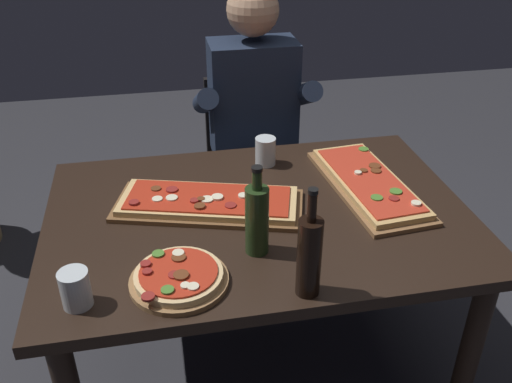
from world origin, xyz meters
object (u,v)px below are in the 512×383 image
at_px(pizza_rectangular_left, 368,183).
at_px(tumbler_near_camera, 76,291).
at_px(pizza_round_far, 179,277).
at_px(seated_diner, 255,121).
at_px(wine_bottle_dark, 309,255).
at_px(diner_chair, 250,160).
at_px(pizza_rectangular_front, 208,203).
at_px(tumbler_far_side, 265,153).
at_px(oil_bottle_amber, 257,218).
at_px(dining_table, 259,235).

height_order(pizza_rectangular_left, tumbler_near_camera, tumbler_near_camera).
distance_m(pizza_round_far, seated_diner, 1.13).
distance_m(tumbler_near_camera, seated_diner, 1.28).
xyz_separation_m(wine_bottle_dark, diner_chair, (0.08, 1.27, -0.38)).
relative_size(pizza_rectangular_left, diner_chair, 0.70).
bearing_deg(seated_diner, pizza_rectangular_front, -113.13).
xyz_separation_m(tumbler_near_camera, tumbler_far_side, (0.65, 0.68, 0.00)).
bearing_deg(tumbler_far_side, pizza_round_far, -120.41).
xyz_separation_m(oil_bottle_amber, diner_chair, (0.18, 1.06, -0.37)).
bearing_deg(pizza_rectangular_front, pizza_rectangular_left, 2.28).
relative_size(tumbler_far_side, seated_diner, 0.08).
distance_m(oil_bottle_amber, diner_chair, 1.14).
distance_m(pizza_rectangular_left, wine_bottle_dark, 0.62).
distance_m(pizza_rectangular_front, seated_diner, 0.74).
bearing_deg(pizza_round_far, wine_bottle_dark, -16.71).
height_order(dining_table, tumbler_near_camera, tumbler_near_camera).
bearing_deg(tumbler_near_camera, tumbler_far_side, 46.52).
bearing_deg(dining_table, oil_bottle_amber, -102.78).
relative_size(pizza_rectangular_front, pizza_rectangular_left, 1.11).
distance_m(pizza_round_far, oil_bottle_amber, 0.28).
bearing_deg(tumbler_far_side, wine_bottle_dark, -93.09).
height_order(dining_table, oil_bottle_amber, oil_bottle_amber).
relative_size(dining_table, diner_chair, 1.61).
xyz_separation_m(wine_bottle_dark, tumbler_near_camera, (-0.61, 0.07, -0.08)).
distance_m(pizza_rectangular_front, diner_chair, 0.89).
bearing_deg(pizza_rectangular_left, wine_bottle_dark, -126.13).
distance_m(pizza_rectangular_front, oil_bottle_amber, 0.31).
height_order(pizza_rectangular_left, diner_chair, diner_chair).
distance_m(diner_chair, seated_diner, 0.28).
xyz_separation_m(wine_bottle_dark, oil_bottle_amber, (-0.10, 0.21, -0.01)).
distance_m(tumbler_far_side, seated_diner, 0.41).
bearing_deg(diner_chair, seated_diner, -90.00).
relative_size(wine_bottle_dark, seated_diner, 0.24).
relative_size(oil_bottle_amber, diner_chair, 0.33).
xyz_separation_m(dining_table, diner_chair, (0.13, 0.86, -0.16)).
relative_size(pizza_rectangular_left, seated_diner, 0.46).
relative_size(pizza_rectangular_front, diner_chair, 0.77).
bearing_deg(dining_table, pizza_rectangular_left, 10.98).
height_order(dining_table, seated_diner, seated_diner).
distance_m(dining_table, wine_bottle_dark, 0.47).
distance_m(dining_table, pizza_rectangular_front, 0.21).
bearing_deg(pizza_rectangular_left, diner_chair, 110.20).
height_order(tumbler_far_side, diner_chair, diner_chair).
relative_size(pizza_rectangular_left, pizza_round_far, 2.20).
relative_size(wine_bottle_dark, tumbler_near_camera, 3.07).
bearing_deg(pizza_round_far, seated_diner, 68.39).
relative_size(pizza_rectangular_left, tumbler_near_camera, 5.74).
bearing_deg(oil_bottle_amber, tumbler_far_side, 75.61).
height_order(pizza_rectangular_front, tumbler_near_camera, tumbler_near_camera).
bearing_deg(wine_bottle_dark, pizza_rectangular_front, 114.17).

